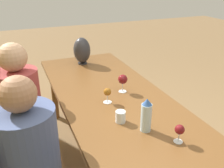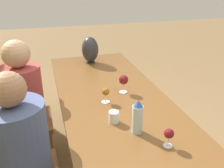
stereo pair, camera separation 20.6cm
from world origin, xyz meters
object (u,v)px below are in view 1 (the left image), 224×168
at_px(person_near, 32,161).
at_px(person_far, 23,107).
at_px(chair_far, 15,124).
at_px(wine_glass_1, 107,93).
at_px(wine_glass_4, 123,80).
at_px(water_tumbler, 120,117).
at_px(wine_glass_3, 180,130).
at_px(water_bottle, 146,115).
at_px(vase, 82,51).

relative_size(person_near, person_far, 0.99).
relative_size(chair_far, person_far, 0.76).
height_order(wine_glass_1, wine_glass_4, wine_glass_4).
bearing_deg(wine_glass_4, water_tumbler, 153.76).
distance_m(water_tumbler, wine_glass_4, 0.49).
bearing_deg(wine_glass_1, person_near, 119.27).
height_order(water_tumbler, wine_glass_3, wine_glass_3).
height_order(water_bottle, water_tumbler, water_bottle).
height_order(vase, chair_far, vase).
relative_size(wine_glass_1, person_far, 0.10).
distance_m(person_near, person_far, 0.69).
bearing_deg(wine_glass_3, vase, 5.05).
distance_m(vase, person_near, 1.51).
relative_size(wine_glass_3, person_far, 0.10).
height_order(vase, person_near, person_near).
distance_m(chair_far, person_far, 0.17).
height_order(water_tumbler, vase, vase).
bearing_deg(wine_glass_4, person_near, 120.59).
distance_m(water_bottle, vase, 1.42).
relative_size(water_bottle, person_near, 0.20).
relative_size(wine_glass_1, wine_glass_3, 1.04).
distance_m(vase, person_far, 0.97).
relative_size(chair_far, person_near, 0.77).
xyz_separation_m(wine_glass_3, person_far, (0.97, 0.85, -0.17)).
bearing_deg(water_tumbler, wine_glass_3, -145.15).
bearing_deg(vase, water_bottle, -179.35).
bearing_deg(vase, chair_far, 128.37).
bearing_deg(vase, wine_glass_1, 175.60).
height_order(wine_glass_1, person_far, person_far).
distance_m(wine_glass_4, chair_far, 0.99).
bearing_deg(wine_glass_3, water_tumbler, 34.85).
height_order(wine_glass_4, chair_far, chair_far).
xyz_separation_m(water_tumbler, wine_glass_3, (-0.34, -0.24, 0.04)).
relative_size(vase, person_far, 0.25).
distance_m(water_bottle, wine_glass_4, 0.59).
relative_size(water_bottle, wine_glass_1, 1.88).
bearing_deg(water_tumbler, wine_glass_4, -26.24).
distance_m(water_tumbler, wine_glass_1, 0.30).
xyz_separation_m(water_bottle, chair_far, (0.79, 0.81, -0.34)).
xyz_separation_m(wine_glass_1, wine_glass_3, (-0.64, -0.22, -0.00)).
bearing_deg(water_tumbler, vase, -4.26).
bearing_deg(chair_far, water_bottle, -134.45).
distance_m(water_bottle, chair_far, 1.18).
bearing_deg(wine_glass_1, water_tumbler, 176.21).
distance_m(water_bottle, person_far, 1.09).
xyz_separation_m(water_bottle, person_near, (0.10, 0.72, -0.21)).
distance_m(chair_far, person_near, 0.71).
distance_m(wine_glass_1, wine_glass_4, 0.24).
xyz_separation_m(water_bottle, vase, (1.42, 0.02, 0.04)).
distance_m(water_tumbler, wine_glass_3, 0.41).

